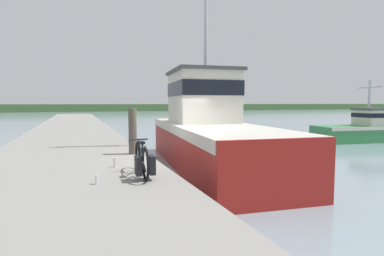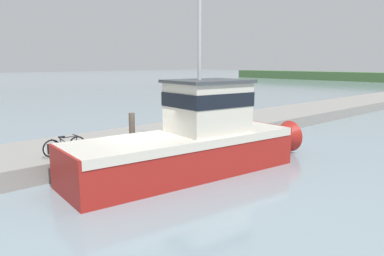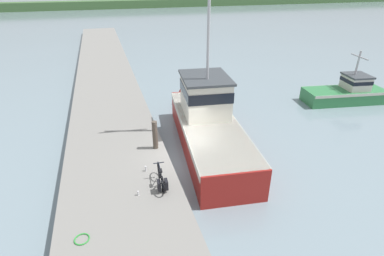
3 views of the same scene
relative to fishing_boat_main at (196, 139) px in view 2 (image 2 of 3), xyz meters
name	(u,v)px [view 2 (image 2 of 3)]	position (x,y,z in m)	size (l,w,h in m)	color
ground_plane	(140,171)	(-1.57, -1.60, -1.33)	(320.00, 320.00, 0.00)	gray
dock_pier	(98,149)	(-4.91, -1.60, -0.96)	(4.73, 80.00, 0.72)	gray
fishing_boat_main	(196,139)	(0.00, 0.00, 0.00)	(3.89, 11.14, 10.30)	maroon
bicycle_touring	(61,147)	(-3.32, -4.02, -0.25)	(0.47, 1.72, 0.78)	black
mooring_post	(132,129)	(-3.00, -0.96, 0.12)	(0.25, 0.25, 1.44)	#51473D
water_bottle_by_bike	(45,150)	(-4.30, -4.28, -0.51)	(0.07, 0.07, 0.19)	silver
water_bottle_on_curb	(86,146)	(-3.76, -2.77, -0.48)	(0.07, 0.07, 0.24)	silver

